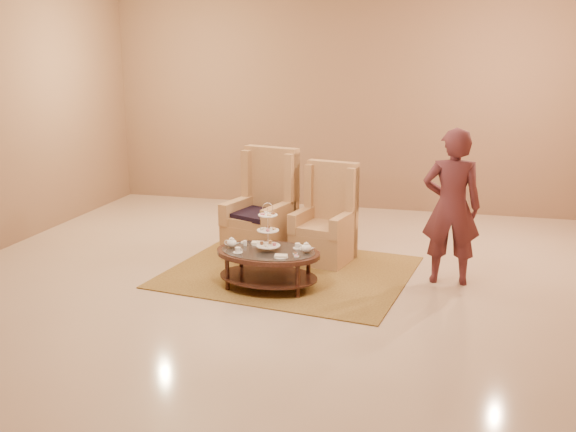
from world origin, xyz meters
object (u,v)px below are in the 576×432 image
(armchair_left, at_px, (263,220))
(person, at_px, (451,207))
(tea_table, at_px, (268,257))
(armchair_right, at_px, (326,228))

(armchair_left, height_order, person, person)
(armchair_left, xyz_separation_m, person, (2.31, -0.48, 0.41))
(tea_table, distance_m, person, 2.10)
(tea_table, bearing_deg, armchair_right, 72.86)
(tea_table, bearing_deg, armchair_left, 111.87)
(armchair_right, height_order, person, person)
(armchair_left, distance_m, armchair_right, 0.82)
(armchair_left, bearing_deg, tea_table, -56.31)
(armchair_left, xyz_separation_m, armchair_right, (0.82, -0.02, -0.05))
(tea_table, distance_m, armchair_right, 1.22)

